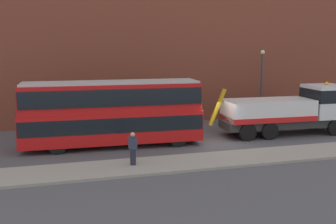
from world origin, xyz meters
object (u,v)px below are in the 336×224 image
at_px(pedestrian_onlooker, 133,149).
at_px(double_decker_bus, 112,111).
at_px(recovery_tow_truck, 291,110).
at_px(street_lamp, 262,79).

bearing_deg(pedestrian_onlooker, double_decker_bus, 58.01).
xyz_separation_m(recovery_tow_truck, pedestrian_onlooker, (-12.13, -4.59, -0.77)).
relative_size(recovery_tow_truck, pedestrian_onlooker, 5.96).
bearing_deg(street_lamp, recovery_tow_truck, -94.17).
height_order(pedestrian_onlooker, street_lamp, street_lamp).
distance_m(double_decker_bus, pedestrian_onlooker, 4.79).
distance_m(double_decker_bus, street_lamp, 13.86).
height_order(double_decker_bus, pedestrian_onlooker, double_decker_bus).
bearing_deg(double_decker_bus, street_lamp, 22.98).
bearing_deg(recovery_tow_truck, double_decker_bus, -178.05).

